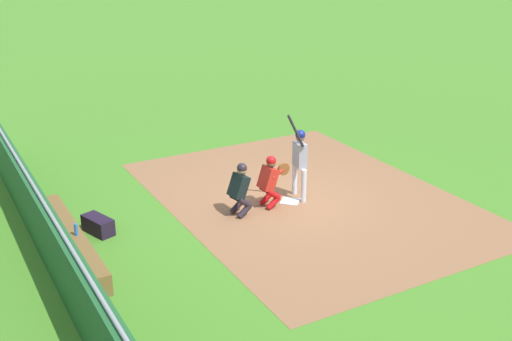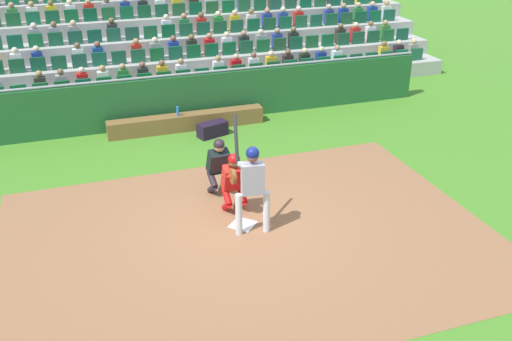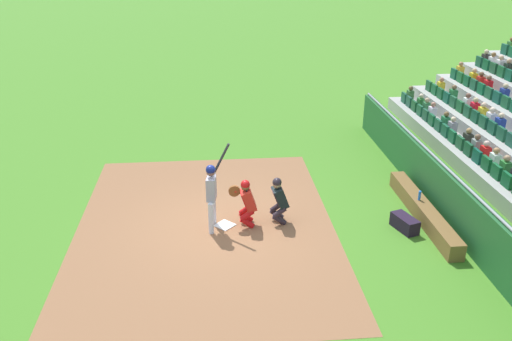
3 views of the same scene
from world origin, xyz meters
The scene contains 10 objects.
ground_plane centered at (0.00, 0.00, 0.00)m, with size 160.00×160.00×0.00m, color #447F24.
infield_dirt_patch centered at (0.00, 0.50, 0.00)m, with size 9.03×6.65×0.01m, color #8D5E3E.
home_plate_marker centered at (0.00, 0.00, 0.02)m, with size 0.44×0.44×0.02m, color white.
batter_at_plate centered at (-0.09, 0.30, 1.11)m, with size 0.67×0.64×2.27m.
catcher_crouching centered at (0.00, -0.57, 0.73)m, with size 0.47×0.72×1.31m.
home_plate_umpire centered at (0.07, -1.42, 0.71)m, with size 0.49×0.49×1.30m.
dugout_wall centered at (0.00, -5.84, 0.69)m, with size 14.61×0.24×1.42m.
dugout_bench centered at (-0.09, -5.29, 0.22)m, with size 4.25×0.40×0.44m, color brown.
water_bottle_on_bench centered at (0.15, -5.25, 0.57)m, with size 0.07×0.07×0.26m, color blue.
equipment_duffel_bag centered at (-0.63, -4.61, 0.19)m, with size 0.79×0.36×0.38m, color black.
Camera 3 is at (-12.19, 0.29, 6.93)m, focal length 37.33 mm.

